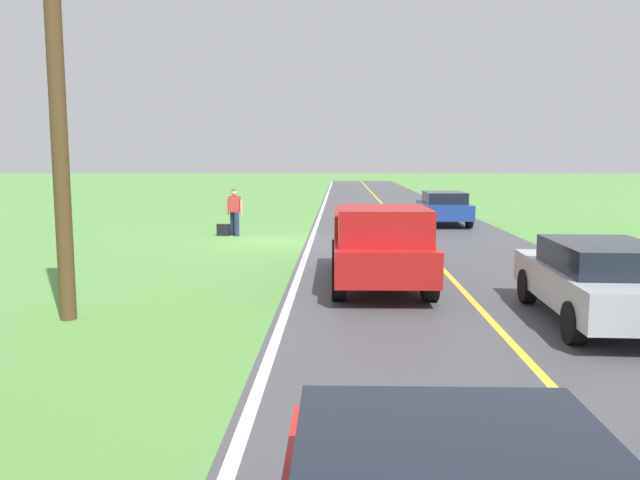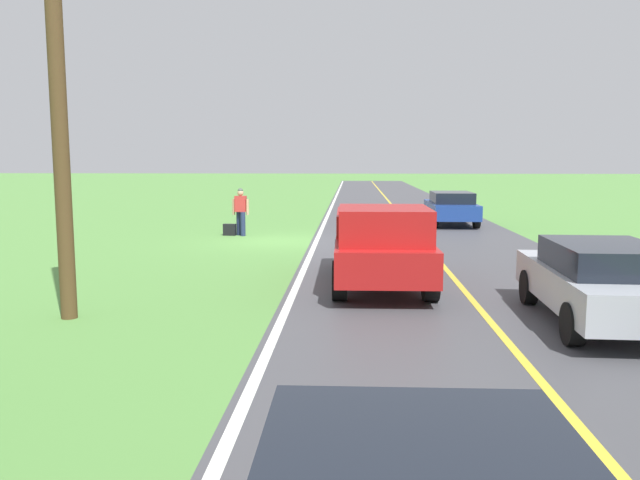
% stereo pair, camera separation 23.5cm
% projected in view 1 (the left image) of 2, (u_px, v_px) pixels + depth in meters
% --- Properties ---
extents(ground_plane, '(200.00, 200.00, 0.00)m').
position_uv_depth(ground_plane, '(273.00, 241.00, 21.62)').
color(ground_plane, '#568E42').
extents(road_surface, '(7.64, 120.00, 0.00)m').
position_uv_depth(road_surface, '(417.00, 242.00, 21.47)').
color(road_surface, '#47474C').
rests_on(road_surface, ground).
extents(lane_edge_line, '(0.16, 117.60, 0.00)m').
position_uv_depth(lane_edge_line, '(311.00, 241.00, 21.58)').
color(lane_edge_line, silver).
rests_on(lane_edge_line, ground).
extents(lane_centre_line, '(0.14, 117.60, 0.00)m').
position_uv_depth(lane_centre_line, '(417.00, 242.00, 21.46)').
color(lane_centre_line, gold).
rests_on(lane_centre_line, ground).
extents(hitchhiker_walking, '(0.62, 0.53, 1.75)m').
position_uv_depth(hitchhiker_walking, '(235.00, 209.00, 23.11)').
color(hitchhiker_walking, navy).
rests_on(hitchhiker_walking, ground).
extents(suitcase_carried, '(0.48, 0.24, 0.43)m').
position_uv_depth(suitcase_carried, '(223.00, 230.00, 23.18)').
color(suitcase_carried, black).
rests_on(suitcase_carried, ground).
extents(pickup_truck_passing, '(2.15, 5.42, 1.82)m').
position_uv_depth(pickup_truck_passing, '(380.00, 243.00, 13.89)').
color(pickup_truck_passing, '#B21919').
rests_on(pickup_truck_passing, ground).
extents(sedan_near_oncoming, '(1.95, 4.41, 1.41)m').
position_uv_depth(sedan_near_oncoming, '(444.00, 207.00, 27.12)').
color(sedan_near_oncoming, navy).
rests_on(sedan_near_oncoming, ground).
extents(sedan_mid_oncoming, '(2.06, 4.47, 1.41)m').
position_uv_depth(sedan_mid_oncoming, '(600.00, 279.00, 10.82)').
color(sedan_mid_oncoming, '#B2B7C1').
rests_on(sedan_mid_oncoming, ground).
extents(utility_pole_roadside, '(0.28, 0.28, 8.50)m').
position_uv_depth(utility_pole_roadside, '(56.00, 72.00, 10.58)').
color(utility_pole_roadside, brown).
rests_on(utility_pole_roadside, ground).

